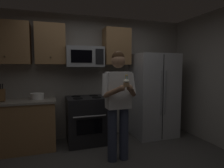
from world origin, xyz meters
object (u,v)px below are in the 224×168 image
Objects in this scene: oven_range at (86,120)px; refrigerator at (154,95)px; bowl_large_white at (37,96)px; knife_block at (0,95)px; person at (118,100)px; cupcake at (126,83)px; microwave at (85,57)px.

refrigerator reaches higher than oven_range.
bowl_large_white is (-0.91, 0.05, 0.52)m from oven_range.
person reaches higher than knife_block.
cupcake is at bearing -133.89° from refrigerator.
cupcake is (-0.00, -0.33, 0.30)m from person.
knife_block is at bearing 155.00° from person.
refrigerator reaches higher than knife_block.
bowl_large_white is (-0.91, -0.07, -0.74)m from microwave.
knife_block reaches higher than oven_range.
knife_block is 0.18× the size of person.
microwave reaches higher than cupcake.
bowl_large_white is 1.82m from cupcake.
knife_block is (-3.00, 0.01, 0.14)m from refrigerator.
person is 0.44m from cupcake.
microwave reaches higher than knife_block.
microwave reaches higher than refrigerator.
knife_block is (-1.50, -0.03, 0.57)m from oven_range.
oven_range is 5.36× the size of cupcake.
knife_block is at bearing 179.82° from refrigerator.
refrigerator is 10.35× the size of cupcake.
bowl_large_white is at bearing 176.90° from oven_range.
cupcake reaches higher than oven_range.
oven_range is 1.26m from microwave.
knife_block is at bearing -172.49° from bowl_large_white.
cupcake is at bearing -73.75° from oven_range.
oven_range is 2.91× the size of knife_block.
bowl_large_white is at bearing 177.90° from refrigerator.
cupcake is at bearing -75.12° from microwave.
person is at bearing -68.28° from oven_range.
person reaches higher than oven_range.
bowl_large_white is 1.40× the size of cupcake.
microwave is 1.17m from bowl_large_white.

